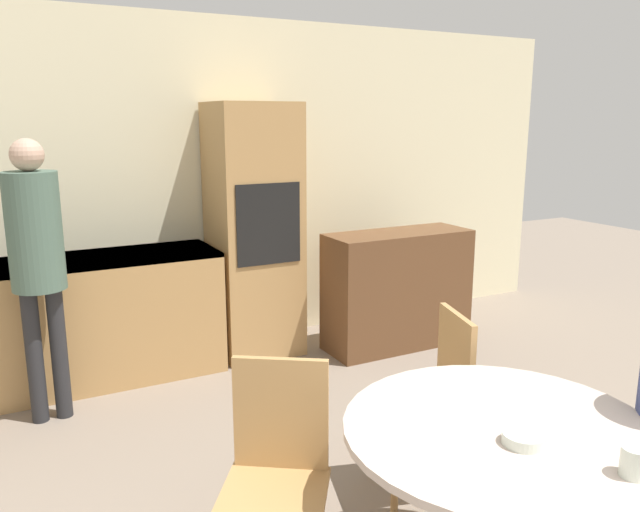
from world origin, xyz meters
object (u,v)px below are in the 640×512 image
Objects in this scene: oven_unit at (254,231)px; dining_table at (496,488)px; sideboard at (397,289)px; chair_far_right at (436,394)px; cup at (635,462)px; person_standing at (36,249)px; chair_far_left at (277,465)px; bowl_near at (524,439)px.

dining_table is at bearing -95.25° from oven_unit.
sideboard is 2.05m from chair_far_right.
cup reaches higher than dining_table.
chair_far_right is at bearing -46.62° from person_standing.
chair_far_right is 1.23m from cup.
chair_far_right is 2.43m from person_standing.
chair_far_left is (-1.96, -2.01, 0.04)m from sideboard.
person_standing is (-0.67, 1.94, 0.56)m from chair_far_left.
dining_table is 1.21× the size of chair_far_left.
oven_unit reaches higher than cup.
chair_far_left is 6.44× the size of bowl_near.
bowl_near is (-0.34, -0.88, 0.28)m from chair_far_right.
person_standing is (-1.30, 2.47, 0.55)m from dining_table.
chair_far_right is (0.95, 0.22, 0.00)m from chair_far_left.
dining_table is 0.82m from chair_far_left.
dining_table is at bearing 106.95° from cup.
chair_far_right is (0.05, -2.22, -0.46)m from oven_unit.
sideboard reaches higher than dining_table.
chair_far_left is at bearing -110.21° from oven_unit.
chair_far_left is 2.13m from person_standing.
chair_far_left is at bearing -134.31° from sideboard.
chair_far_right is 9.79× the size of cup.
sideboard is 12.69× the size of cup.
bowl_near is at bearing -4.56° from chair_far_right.
cup is 0.33m from bowl_near.
dining_table is 0.29m from bowl_near.
chair_far_left is at bearing 139.62° from dining_table.
oven_unit reaches higher than dining_table.
sideboard is 3.22m from cup.
person_standing is at bearing 143.19° from chair_far_left.
sideboard is at bearing 1.52° from person_standing.
chair_far_left is (-0.63, 0.53, -0.02)m from dining_table.
oven_unit reaches higher than chair_far_left.
person_standing reaches higher than cup.
cup is at bearing -17.66° from chair_far_left.
person_standing reaches higher than sideboard.
cup is 0.66× the size of bowl_near.
bowl_near is at bearing -99.69° from dining_table.
chair_far_left is 9.79× the size of cup.
oven_unit is at bearing 84.56° from bowl_near.
chair_far_right is at bearing 47.30° from chair_far_left.
sideboard is at bearing 67.83° from cup.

